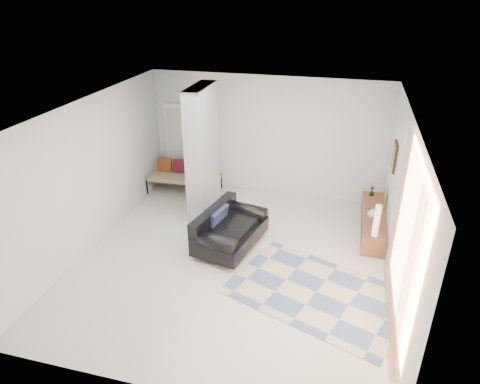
# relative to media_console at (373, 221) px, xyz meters

# --- Properties ---
(floor) EXTENTS (6.00, 6.00, 0.00)m
(floor) POSITION_rel_media_console_xyz_m (-2.52, -1.70, -0.20)
(floor) COLOR beige
(floor) RESTS_ON ground
(ceiling) EXTENTS (6.00, 6.00, 0.00)m
(ceiling) POSITION_rel_media_console_xyz_m (-2.52, -1.70, 2.60)
(ceiling) COLOR white
(ceiling) RESTS_ON wall_back
(wall_back) EXTENTS (6.00, 0.00, 6.00)m
(wall_back) POSITION_rel_media_console_xyz_m (-2.52, 1.30, 1.20)
(wall_back) COLOR silver
(wall_back) RESTS_ON ground
(wall_front) EXTENTS (6.00, 0.00, 6.00)m
(wall_front) POSITION_rel_media_console_xyz_m (-2.52, -4.70, 1.20)
(wall_front) COLOR silver
(wall_front) RESTS_ON ground
(wall_left) EXTENTS (0.00, 6.00, 6.00)m
(wall_left) POSITION_rel_media_console_xyz_m (-5.27, -1.70, 1.20)
(wall_left) COLOR silver
(wall_left) RESTS_ON ground
(wall_right) EXTENTS (0.00, 6.00, 6.00)m
(wall_right) POSITION_rel_media_console_xyz_m (0.23, -1.70, 1.20)
(wall_right) COLOR silver
(wall_right) RESTS_ON ground
(partition_column) EXTENTS (0.35, 1.20, 2.80)m
(partition_column) POSITION_rel_media_console_xyz_m (-3.62, -0.10, 1.20)
(partition_column) COLOR #9CA0A3
(partition_column) RESTS_ON floor
(hallway_door) EXTENTS (0.85, 0.06, 2.04)m
(hallway_door) POSITION_rel_media_console_xyz_m (-4.62, 1.26, 0.82)
(hallway_door) COLOR white
(hallway_door) RESTS_ON floor
(curtain) EXTENTS (0.00, 2.55, 2.55)m
(curtain) POSITION_rel_media_console_xyz_m (0.15, -2.85, 1.25)
(curtain) COLOR orange
(curtain) RESTS_ON wall_right
(wall_art) EXTENTS (0.04, 0.45, 0.55)m
(wall_art) POSITION_rel_media_console_xyz_m (0.20, -0.00, 1.45)
(wall_art) COLOR #32200D
(wall_art) RESTS_ON wall_right
(media_console) EXTENTS (0.45, 2.06, 0.80)m
(media_console) POSITION_rel_media_console_xyz_m (0.00, 0.00, 0.00)
(media_console) COLOR brown
(media_console) RESTS_ON floor
(loveseat) EXTENTS (1.23, 1.74, 0.76)m
(loveseat) POSITION_rel_media_console_xyz_m (-2.73, -1.31, 0.15)
(loveseat) COLOR silver
(loveseat) RESTS_ON floor
(daybed) EXTENTS (1.74, 0.79, 0.77)m
(daybed) POSITION_rel_media_console_xyz_m (-4.45, 0.77, 0.21)
(daybed) COLOR black
(daybed) RESTS_ON floor
(area_rug) EXTENTS (3.22, 2.68, 0.01)m
(area_rug) POSITION_rel_media_console_xyz_m (-0.92, -2.30, -0.20)
(area_rug) COLOR #C1B693
(area_rug) RESTS_ON floor
(cylinder_lamp) EXTENTS (0.11, 0.11, 0.62)m
(cylinder_lamp) POSITION_rel_media_console_xyz_m (-0.02, -0.89, 0.51)
(cylinder_lamp) COLOR silver
(cylinder_lamp) RESTS_ON media_console
(bronze_figurine) EXTENTS (0.12, 0.12, 0.21)m
(bronze_figurine) POSITION_rel_media_console_xyz_m (-0.05, 0.83, 0.30)
(bronze_figurine) COLOR black
(bronze_figurine) RESTS_ON media_console
(vase) EXTENTS (0.23, 0.23, 0.21)m
(vase) POSITION_rel_media_console_xyz_m (-0.05, -0.19, 0.30)
(vase) COLOR silver
(vase) RESTS_ON media_console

